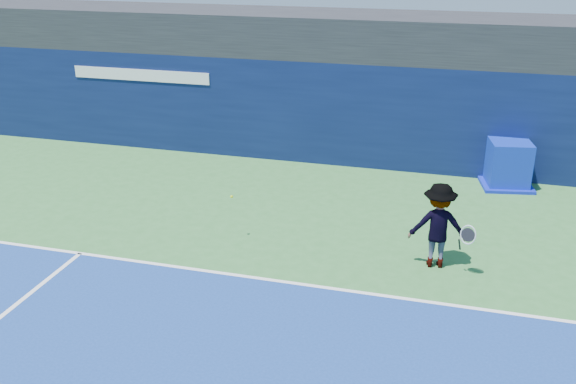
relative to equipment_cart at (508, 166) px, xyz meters
name	(u,v)px	position (x,y,z in m)	size (l,w,h in m)	color
ground	(260,382)	(-3.91, -9.64, -0.57)	(80.00, 80.00, 0.00)	#337134
baseline	(307,285)	(-3.91, -6.64, -0.56)	(24.00, 0.10, 0.01)	white
stadium_band	(378,35)	(-3.91, 1.86, 3.03)	(36.00, 3.00, 1.20)	black
back_wall_assembly	(370,114)	(-3.91, 0.86, 0.93)	(36.00, 1.03, 3.00)	#0A143B
equipment_cart	(508,166)	(0.00, 0.00, 0.00)	(1.52, 1.52, 1.26)	#0B22A2
tennis_player	(438,225)	(-1.58, -5.12, 0.32)	(1.37, 0.82, 1.79)	white
tennis_ball	(232,197)	(-6.02, -5.06, 0.44)	(0.07, 0.07, 0.07)	#BDCF17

